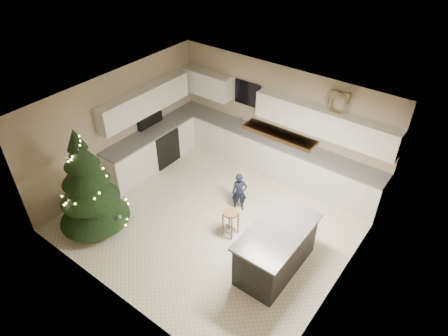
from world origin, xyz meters
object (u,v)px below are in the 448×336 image
Objects in this scene: bar_stool at (231,217)px; rocking_horse at (338,100)px; island at (276,249)px; christmas_tree at (88,189)px; toddler at (239,192)px.

rocking_horse reaches higher than bar_stool.
island is 3.79m from christmas_tree.
toddler is (2.07, 2.20, -0.50)m from christmas_tree.
toddler is at bearing 112.47° from bar_stool.
christmas_tree reaches higher than bar_stool.
toddler is at bearing 156.05° from rocking_horse.
bar_stool is 0.25× the size of christmas_tree.
rocking_horse reaches higher than christmas_tree.
island is 1.73m from toddler.
island is 2.54× the size of rocking_horse.
bar_stool is at bearing -107.37° from toddler.
rocking_horse is at bearing 97.00° from island.
christmas_tree is at bearing -173.08° from toddler.
christmas_tree is 5.24m from rocking_horse.
rocking_horse reaches higher than toddler.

